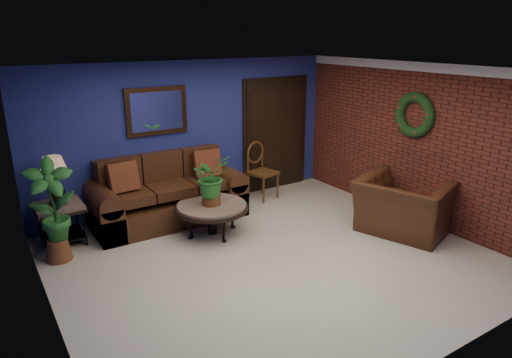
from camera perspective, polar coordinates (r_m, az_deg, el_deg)
floor at (r=6.29m, az=2.18°, el=-9.88°), size 5.50×5.50×0.00m
wall_back at (r=7.93m, az=-8.13°, el=5.47°), size 5.50×0.04×2.50m
wall_left at (r=4.88m, az=-25.29°, el=-4.08°), size 0.04×5.00×2.50m
wall_right_brick at (r=7.68m, az=19.43°, el=4.23°), size 0.04×5.00×2.50m
ceiling at (r=5.59m, az=2.49°, el=13.45°), size 5.50×5.00×0.02m
crown_molding at (r=7.49m, az=20.23°, el=12.99°), size 0.03×5.00×0.14m
wall_mirror at (r=7.58m, az=-12.31°, el=8.29°), size 1.02×0.06×0.77m
closet_door at (r=8.80m, az=2.44°, el=5.53°), size 1.44×0.06×2.18m
wreath at (r=7.58m, az=19.20°, el=7.56°), size 0.16×0.72×0.72m
sofa at (r=7.56m, az=-11.12°, el=-2.37°), size 2.41×1.04×1.08m
coffee_table at (r=6.89m, az=-5.56°, el=-3.61°), size 1.10×1.10×0.47m
end_table at (r=7.11m, az=-23.32°, el=-3.97°), size 0.66×0.66×0.60m
table_lamp at (r=6.93m, az=-23.90°, el=0.47°), size 0.41×0.41×0.67m
side_chair at (r=8.32m, az=0.51°, el=1.55°), size 0.54×0.54×1.04m
armchair at (r=7.26m, az=17.96°, el=-3.26°), size 1.49×1.59×0.84m
coffee_plant at (r=6.73m, az=-5.67°, el=0.14°), size 0.65×0.60×0.75m
floor_plant at (r=7.86m, az=14.65°, el=-1.26°), size 0.42×0.37×0.83m
tall_plant at (r=6.51m, az=-24.12°, el=-3.24°), size 0.66×0.48×1.41m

